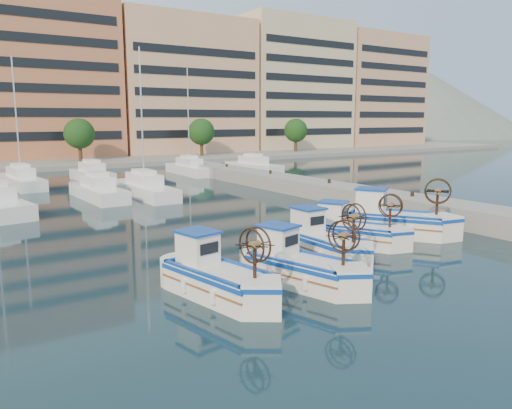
% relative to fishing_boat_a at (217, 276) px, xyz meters
% --- Properties ---
extents(ground, '(300.00, 300.00, 0.00)m').
position_rel_fishing_boat_a_xyz_m(ground, '(4.76, 0.46, -0.76)').
color(ground, '#18323F').
rests_on(ground, ground).
extents(quay, '(3.00, 60.00, 1.20)m').
position_rel_fishing_boat_a_xyz_m(quay, '(17.76, 8.46, -0.16)').
color(quay, gray).
rests_on(quay, ground).
extents(waterfront, '(180.00, 40.00, 25.60)m').
position_rel_fishing_boat_a_xyz_m(waterfront, '(13.99, 65.50, 10.34)').
color(waterfront, gray).
rests_on(waterfront, ground).
extents(hill_east, '(160.00, 160.00, 50.00)m').
position_rel_fishing_boat_a_xyz_m(hill_east, '(144.76, 110.46, -0.76)').
color(hill_east, slate).
rests_on(hill_east, ground).
extents(yacht_marina, '(38.15, 23.43, 11.50)m').
position_rel_fishing_boat_a_xyz_m(yacht_marina, '(1.97, 28.41, -0.23)').
color(yacht_marina, white).
rests_on(yacht_marina, ground).
extents(fishing_boat_a, '(2.59, 4.56, 2.76)m').
position_rel_fishing_boat_a_xyz_m(fishing_boat_a, '(0.00, 0.00, 0.00)').
color(fishing_boat_a, white).
rests_on(fishing_boat_a, ground).
extents(fishing_boat_b, '(2.84, 4.45, 2.70)m').
position_rel_fishing_boat_a_xyz_m(fishing_boat_b, '(3.22, -0.49, -0.02)').
color(fishing_boat_b, white).
rests_on(fishing_boat_b, ground).
extents(fishing_boat_c, '(1.83, 4.38, 2.72)m').
position_rel_fishing_boat_a_xyz_m(fishing_boat_c, '(6.25, 1.76, -0.01)').
color(fishing_boat_c, white).
rests_on(fishing_boat_c, ground).
extents(fishing_boat_d, '(3.49, 4.39, 2.66)m').
position_rel_fishing_boat_a_xyz_m(fishing_boat_d, '(8.98, 2.78, -0.03)').
color(fishing_boat_d, white).
rests_on(fishing_boat_d, ground).
extents(fishing_boat_e, '(4.37, 5.10, 3.13)m').
position_rel_fishing_boat_a_xyz_m(fishing_boat_e, '(12.26, 3.12, 0.10)').
color(fishing_boat_e, white).
rests_on(fishing_boat_e, ground).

